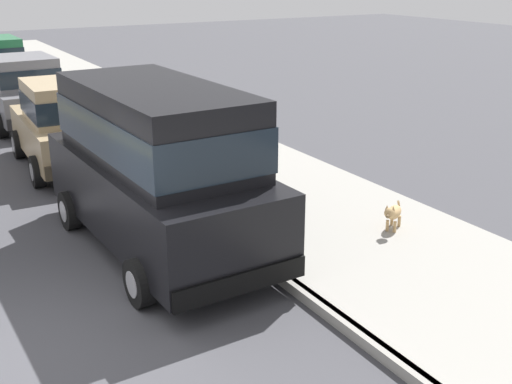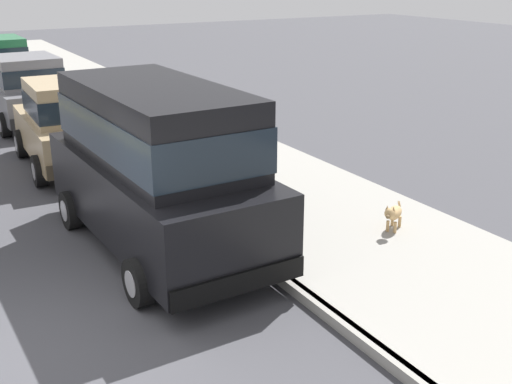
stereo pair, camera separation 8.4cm
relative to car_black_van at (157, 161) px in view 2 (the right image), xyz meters
The scene contains 8 objects.
ground_plane 3.21m from the car_black_van, 139.76° to the right, with size 80.00×80.00×0.00m, color #424247.
curb 2.50m from the car_black_van, 62.10° to the right, with size 0.16×64.00×0.14m, color gray.
sidewalk 3.61m from the car_black_van, 33.83° to the right, with size 3.60×64.00×0.14m, color #99968E.
car_black_van is the anchor object (origin of this frame).
car_tan_hatchback 4.92m from the car_black_van, 91.10° to the left, with size 2.05×3.85×1.88m.
car_grey_hatchback 9.34m from the car_black_van, 90.62° to the left, with size 2.03×3.84×1.88m.
dog_tan 3.77m from the car_black_van, 24.79° to the right, with size 0.66×0.47×0.49m.
fire_hydrant 1.80m from the car_black_van, 21.34° to the left, with size 0.34×0.24×0.72m.
Camera 2 is at (-0.95, -6.60, 4.09)m, focal length 44.33 mm.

